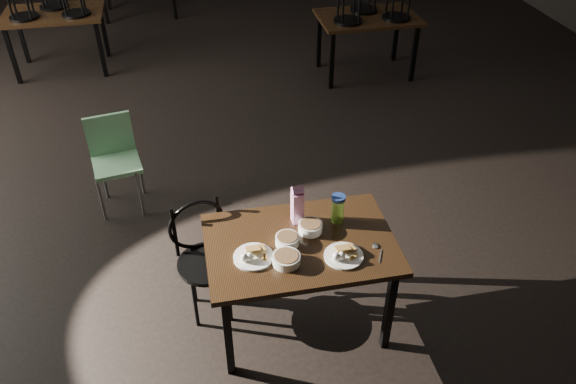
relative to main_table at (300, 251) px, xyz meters
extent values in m
plane|color=black|center=(0.19, 2.39, -0.67)|extent=(12.00, 12.00, 0.00)
cube|color=black|center=(0.00, 0.00, 0.06)|extent=(1.20, 0.80, 0.04)
cube|color=black|center=(-0.52, -0.32, -0.32)|extent=(0.05, 0.05, 0.71)
cube|color=black|center=(0.52, -0.32, -0.32)|extent=(0.05, 0.05, 0.71)
cube|color=black|center=(-0.52, 0.32, -0.32)|extent=(0.05, 0.05, 0.71)
cube|color=black|center=(0.52, 0.32, -0.32)|extent=(0.05, 0.05, 0.71)
cylinder|color=white|center=(-0.31, -0.08, 0.09)|extent=(0.25, 0.25, 0.01)
cube|color=olive|center=(-0.31, -0.04, 0.14)|extent=(0.09, 0.09, 0.04)
cube|color=olive|center=(-0.28, -0.04, 0.14)|extent=(0.10, 0.10, 0.03)
ellipsoid|color=white|center=(-0.37, -0.12, 0.12)|extent=(0.05, 0.05, 0.06)
ellipsoid|color=white|center=(-0.34, -0.12, 0.12)|extent=(0.05, 0.05, 0.06)
cylinder|color=white|center=(0.23, -0.18, 0.09)|extent=(0.24, 0.24, 0.01)
cube|color=olive|center=(0.24, -0.14, 0.14)|extent=(0.09, 0.09, 0.04)
cube|color=olive|center=(0.26, -0.14, 0.14)|extent=(0.10, 0.10, 0.03)
ellipsoid|color=white|center=(0.17, -0.22, 0.12)|extent=(0.05, 0.05, 0.06)
ellipsoid|color=white|center=(0.21, -0.22, 0.12)|extent=(0.05, 0.05, 0.06)
cylinder|color=white|center=(-0.08, 0.00, 0.11)|extent=(0.15, 0.15, 0.06)
cylinder|color=brown|center=(-0.08, 0.00, 0.13)|extent=(0.13, 0.13, 0.01)
cylinder|color=white|center=(0.08, 0.09, 0.11)|extent=(0.16, 0.16, 0.06)
cylinder|color=brown|center=(0.08, 0.09, 0.13)|extent=(0.13, 0.13, 0.01)
cylinder|color=white|center=(-0.12, -0.17, 0.11)|extent=(0.17, 0.17, 0.06)
cylinder|color=brown|center=(-0.12, -0.17, 0.13)|extent=(0.15, 0.15, 0.01)
cube|color=#921A6B|center=(0.02, 0.21, 0.19)|extent=(0.08, 0.08, 0.23)
cube|color=#921A6B|center=(0.02, 0.21, 0.33)|extent=(0.08, 0.08, 0.07)
cylinder|color=#82C239|center=(0.28, 0.16, 0.17)|extent=(0.08, 0.08, 0.17)
cylinder|color=navy|center=(0.28, 0.16, 0.27)|extent=(0.09, 0.09, 0.03)
ellipsoid|color=silver|center=(0.45, -0.13, 0.08)|extent=(0.06, 0.06, 0.01)
cube|color=silver|center=(0.45, -0.22, 0.08)|extent=(0.06, 0.11, 0.00)
cylinder|color=black|center=(-0.59, 0.22, -0.21)|extent=(0.41, 0.41, 0.03)
torus|color=black|center=(-0.63, 0.39, 0.00)|extent=(0.39, 0.12, 0.40)
cylinder|color=black|center=(-0.47, 0.34, -0.44)|extent=(0.03, 0.03, 0.47)
cylinder|color=black|center=(-0.71, 0.34, -0.44)|extent=(0.03, 0.03, 0.47)
cylinder|color=black|center=(-0.71, 0.10, -0.44)|extent=(0.03, 0.03, 0.47)
cylinder|color=black|center=(-0.47, 0.10, -0.44)|extent=(0.03, 0.03, 0.47)
cube|color=#80C78E|center=(-1.25, 1.59, -0.22)|extent=(0.45, 0.45, 0.04)
cube|color=#80C78E|center=(-1.28, 1.76, -0.02)|extent=(0.39, 0.10, 0.37)
cylinder|color=slate|center=(-1.41, 1.43, -0.45)|extent=(0.02, 0.02, 0.45)
cylinder|color=slate|center=(-1.09, 1.43, -0.45)|extent=(0.02, 0.02, 0.45)
cylinder|color=slate|center=(-1.41, 1.76, -0.45)|extent=(0.02, 0.02, 0.45)
cylinder|color=slate|center=(-1.09, 1.76, -0.45)|extent=(0.02, 0.02, 0.45)
cube|color=black|center=(-2.09, 4.70, 0.06)|extent=(1.20, 0.80, 0.04)
cube|color=black|center=(-2.61, 4.38, -0.32)|extent=(0.05, 0.05, 0.71)
cube|color=black|center=(-1.57, 4.38, -0.32)|extent=(0.05, 0.05, 0.71)
cube|color=black|center=(-2.61, 5.02, -0.32)|extent=(0.05, 0.05, 0.71)
cube|color=black|center=(-1.57, 5.02, -0.32)|extent=(0.05, 0.05, 0.71)
cylinder|color=black|center=(-2.39, 4.55, 0.09)|extent=(0.34, 0.34, 0.03)
cylinder|color=black|center=(-1.79, 4.55, 0.09)|extent=(0.34, 0.34, 0.03)
cylinder|color=black|center=(-2.09, 4.88, 0.09)|extent=(0.34, 0.34, 0.03)
cube|color=black|center=(1.67, 3.81, 0.06)|extent=(1.20, 0.80, 0.04)
cube|color=black|center=(1.15, 3.49, -0.32)|extent=(0.05, 0.05, 0.71)
cube|color=black|center=(2.19, 3.49, -0.32)|extent=(0.05, 0.05, 0.71)
cube|color=black|center=(1.15, 4.13, -0.32)|extent=(0.05, 0.05, 0.71)
cube|color=black|center=(2.19, 4.13, -0.32)|extent=(0.05, 0.05, 0.71)
cylinder|color=black|center=(1.37, 3.66, 0.09)|extent=(0.34, 0.34, 0.03)
cylinder|color=black|center=(1.97, 3.66, 0.09)|extent=(0.34, 0.34, 0.03)
cylinder|color=black|center=(1.67, 3.99, 0.09)|extent=(0.34, 0.34, 0.03)
cube|color=black|center=(-1.65, 6.29, -0.32)|extent=(0.05, 0.05, 0.71)
camera|label=1|loc=(-0.59, -2.57, 2.46)|focal=35.00mm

